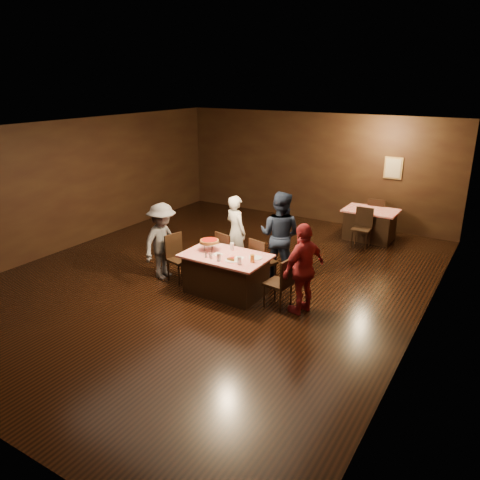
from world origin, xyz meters
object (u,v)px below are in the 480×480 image
(chair_far_left, at_px, (229,254))
(diner_red_shirt, at_px, (304,269))
(chair_back_near, at_px, (361,228))
(main_table, at_px, (226,274))
(back_table, at_px, (370,224))
(diner_navy_hoodie, at_px, (280,235))
(glass_back, at_px, (232,246))
(diner_grey_knit, at_px, (163,241))
(plate_empty, at_px, (255,258))
(glass_amber, at_px, (252,258))
(glass_front_left, at_px, (219,257))
(chair_far_right, at_px, (264,261))
(glass_front_right, at_px, (239,260))
(chair_back_far, at_px, (377,215))
(diner_white_jacket, at_px, (236,232))
(chair_end_left, at_px, (180,258))
(chair_end_right, at_px, (278,282))
(pizza_stand, at_px, (209,241))

(chair_far_left, distance_m, diner_red_shirt, 2.10)
(chair_back_near, bearing_deg, main_table, -112.32)
(back_table, bearing_deg, diner_red_shirt, -87.99)
(diner_navy_hoodie, bearing_deg, glass_back, 53.79)
(main_table, height_order, diner_red_shirt, diner_red_shirt)
(diner_grey_knit, xyz_separation_m, plate_empty, (2.04, 0.19, -0.01))
(main_table, distance_m, glass_amber, 0.75)
(back_table, relative_size, glass_front_left, 9.29)
(chair_far_right, distance_m, diner_red_shirt, 1.38)
(glass_front_right, xyz_separation_m, glass_amber, (0.15, 0.20, 0.00))
(chair_back_near, relative_size, diner_navy_hoodie, 0.53)
(diner_grey_knit, relative_size, plate_empty, 6.27)
(glass_front_left, bearing_deg, chair_far_right, 71.57)
(chair_back_far, distance_m, glass_front_right, 5.47)
(chair_far_right, xyz_separation_m, diner_white_jacket, (-0.94, 0.47, 0.31))
(chair_far_left, relative_size, glass_front_left, 6.79)
(chair_back_near, bearing_deg, glass_back, -114.57)
(glass_front_left, bearing_deg, glass_front_right, 7.13)
(back_table, bearing_deg, plate_empty, -100.90)
(chair_end_left, height_order, diner_red_shirt, diner_red_shirt)
(chair_end_right, bearing_deg, chair_far_left, -109.64)
(diner_white_jacket, distance_m, diner_navy_hoodie, 1.06)
(chair_end_right, distance_m, glass_back, 1.24)
(chair_back_near, xyz_separation_m, glass_front_left, (-1.34, -4.12, 0.37))
(glass_front_right, bearing_deg, plate_empty, 75.96)
(back_table, xyz_separation_m, chair_end_left, (-2.49, -4.52, 0.09))
(chair_end_left, bearing_deg, chair_far_right, -49.77)
(pizza_stand, distance_m, glass_front_left, 0.58)
(glass_front_left, bearing_deg, chair_back_near, 71.96)
(main_table, xyz_separation_m, glass_front_left, (0.05, -0.30, 0.46))
(chair_end_left, distance_m, chair_back_near, 4.56)
(chair_far_left, height_order, glass_front_right, chair_far_left)
(diner_grey_knit, relative_size, glass_front_left, 11.19)
(back_table, relative_size, pizza_stand, 3.42)
(chair_far_left, distance_m, glass_front_right, 1.36)
(diner_navy_hoodie, bearing_deg, chair_back_near, -112.93)
(chair_far_right, relative_size, glass_front_left, 6.79)
(diner_white_jacket, bearing_deg, chair_far_left, 128.99)
(main_table, xyz_separation_m, chair_far_right, (0.40, 0.75, 0.09))
(chair_end_right, distance_m, pizza_stand, 1.57)
(chair_far_right, xyz_separation_m, glass_front_left, (-0.35, -1.05, 0.37))
(chair_back_near, relative_size, chair_back_far, 1.00)
(diner_red_shirt, height_order, pizza_stand, diner_red_shirt)
(glass_amber, bearing_deg, chair_end_right, 5.71)
(main_table, xyz_separation_m, back_table, (1.39, 4.52, 0.00))
(diner_white_jacket, xyz_separation_m, glass_amber, (1.14, -1.27, 0.05))
(back_table, xyz_separation_m, glass_amber, (-0.79, -4.57, 0.46))
(main_table, distance_m, back_table, 4.73)
(chair_far_right, xyz_separation_m, diner_grey_knit, (-1.89, -0.79, 0.31))
(glass_front_right, bearing_deg, chair_end_left, 170.84)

